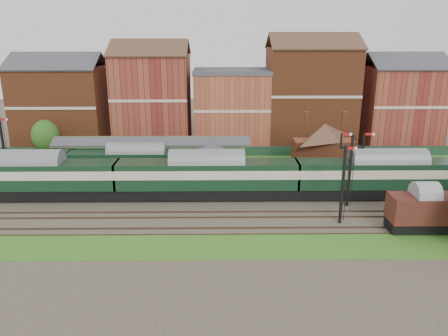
{
  "coord_description": "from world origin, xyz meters",
  "views": [
    {
      "loc": [
        -2.05,
        -47.02,
        18.15
      ],
      "look_at": [
        -1.49,
        2.0,
        3.0
      ],
      "focal_mm": 35.0,
      "sensor_mm": 36.0,
      "label": 1
    }
  ],
  "objects_px": {
    "semaphore_bracket": "(351,165)",
    "goods_van_a": "(423,210)",
    "platform_railcar": "(137,163)",
    "signal_box": "(211,163)",
    "dmu_train": "(207,176)"
  },
  "relations": [
    {
      "from": "semaphore_bracket",
      "to": "platform_railcar",
      "type": "height_order",
      "value": "semaphore_bracket"
    },
    {
      "from": "signal_box",
      "to": "dmu_train",
      "type": "relative_size",
      "value": 0.1
    },
    {
      "from": "signal_box",
      "to": "platform_railcar",
      "type": "relative_size",
      "value": 0.34
    },
    {
      "from": "goods_van_a",
      "to": "signal_box",
      "type": "bearing_deg",
      "value": 148.79
    },
    {
      "from": "signal_box",
      "to": "semaphore_bracket",
      "type": "distance_m",
      "value": 16.16
    },
    {
      "from": "platform_railcar",
      "to": "goods_van_a",
      "type": "relative_size",
      "value": 2.81
    },
    {
      "from": "semaphore_bracket",
      "to": "platform_railcar",
      "type": "distance_m",
      "value": 26.25
    },
    {
      "from": "semaphore_bracket",
      "to": "goods_van_a",
      "type": "xyz_separation_m",
      "value": [
        5.18,
        -6.5,
        -2.47
      ]
    },
    {
      "from": "dmu_train",
      "to": "goods_van_a",
      "type": "xyz_separation_m",
      "value": [
        20.66,
        -9.0,
        -0.57
      ]
    },
    {
      "from": "semaphore_bracket",
      "to": "dmu_train",
      "type": "xyz_separation_m",
      "value": [
        -15.47,
        2.5,
        -1.9
      ]
    },
    {
      "from": "dmu_train",
      "to": "platform_railcar",
      "type": "bearing_deg",
      "value": 144.4
    },
    {
      "from": "semaphore_bracket",
      "to": "goods_van_a",
      "type": "bearing_deg",
      "value": -51.43
    },
    {
      "from": "semaphore_bracket",
      "to": "goods_van_a",
      "type": "relative_size",
      "value": 1.3
    },
    {
      "from": "platform_railcar",
      "to": "semaphore_bracket",
      "type": "bearing_deg",
      "value": -20.13
    },
    {
      "from": "signal_box",
      "to": "platform_railcar",
      "type": "bearing_deg",
      "value": 161.14
    }
  ]
}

